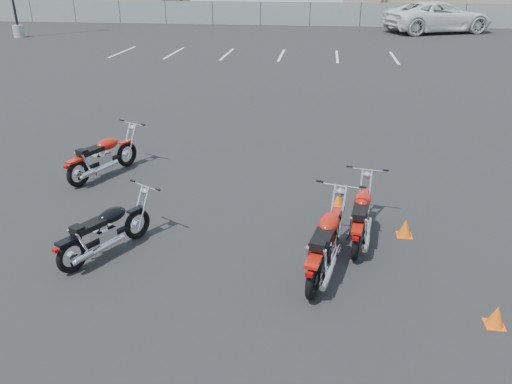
# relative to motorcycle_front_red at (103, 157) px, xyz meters

# --- Properties ---
(ground) EXTENTS (120.00, 120.00, 0.00)m
(ground) POSITION_rel_motorcycle_front_red_xyz_m (3.57, -2.46, -0.47)
(ground) COLOR black
(ground) RESTS_ON ground
(motorcycle_front_red) EXTENTS (1.27, 2.07, 1.04)m
(motorcycle_front_red) POSITION_rel_motorcycle_front_red_xyz_m (0.00, 0.00, 0.00)
(motorcycle_front_red) COLOR black
(motorcycle_front_red) RESTS_ON ground
(motorcycle_second_black) EXTENTS (1.29, 1.86, 0.95)m
(motorcycle_second_black) POSITION_rel_motorcycle_front_red_xyz_m (1.44, -3.27, -0.04)
(motorcycle_second_black) COLOR black
(motorcycle_second_black) RESTS_ON ground
(motorcycle_third_red) EXTENTS (0.95, 2.21, 1.09)m
(motorcycle_third_red) POSITION_rel_motorcycle_front_red_xyz_m (5.06, -3.29, 0.02)
(motorcycle_third_red) COLOR black
(motorcycle_third_red) RESTS_ON ground
(motorcycle_rear_red) EXTENTS (0.78, 2.03, 1.00)m
(motorcycle_rear_red) POSITION_rel_motorcycle_front_red_xyz_m (5.66, -2.20, -0.02)
(motorcycle_rear_red) COLOR black
(motorcycle_rear_red) RESTS_ON ground
(training_cone_near) EXTENTS (0.23, 0.23, 0.27)m
(training_cone_near) POSITION_rel_motorcycle_front_red_xyz_m (5.32, -0.85, -0.34)
(training_cone_near) COLOR #FF5D0D
(training_cone_near) RESTS_ON ground
(training_cone_far) EXTENTS (0.26, 0.26, 0.30)m
(training_cone_far) POSITION_rel_motorcycle_front_red_xyz_m (7.35, -4.33, -0.32)
(training_cone_far) COLOR #FF5D0D
(training_cone_far) RESTS_ON ground
(training_cone_extra) EXTENTS (0.27, 0.27, 0.32)m
(training_cone_extra) POSITION_rel_motorcycle_front_red_xyz_m (6.48, -1.97, -0.31)
(training_cone_extra) COLOR #FF5D0D
(training_cone_extra) RESTS_ON ground
(chainlink_fence) EXTENTS (80.06, 0.06, 1.80)m
(chainlink_fence) POSITION_rel_motorcycle_front_red_xyz_m (3.57, 32.54, 0.43)
(chainlink_fence) COLOR slate
(chainlink_fence) RESTS_ON ground
(parking_line_stripes) EXTENTS (15.12, 4.00, 0.01)m
(parking_line_stripes) POSITION_rel_motorcycle_front_red_xyz_m (1.07, 17.54, -0.47)
(parking_line_stripes) COLOR silver
(parking_line_stripes) RESTS_ON ground
(white_van) EXTENTS (6.65, 9.57, 3.38)m
(white_van) POSITION_rel_motorcycle_front_red_xyz_m (12.89, 29.17, 1.21)
(white_van) COLOR silver
(white_van) RESTS_ON ground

